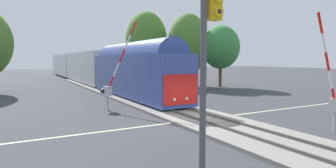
# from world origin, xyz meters

# --- Properties ---
(ground_plane) EXTENTS (220.00, 220.00, 0.00)m
(ground_plane) POSITION_xyz_m (0.00, 0.00, 0.00)
(ground_plane) COLOR #3D3D42
(road_centre_stripe) EXTENTS (44.00, 0.20, 0.01)m
(road_centre_stripe) POSITION_xyz_m (0.00, 0.00, 0.00)
(road_centre_stripe) COLOR beige
(road_centre_stripe) RESTS_ON ground
(railway_track) EXTENTS (4.40, 80.00, 0.32)m
(railway_track) POSITION_xyz_m (0.00, 0.00, 0.10)
(railway_track) COLOR gray
(railway_track) RESTS_ON ground
(commuter_train) EXTENTS (3.04, 60.84, 5.16)m
(commuter_train) POSITION_xyz_m (0.00, 30.82, 2.74)
(commuter_train) COLOR #384C93
(commuter_train) RESTS_ON railway_track
(crossing_gate_near) EXTENTS (2.35, 0.40, 6.02)m
(crossing_gate_near) POSITION_xyz_m (4.02, -6.01, 1.95)
(crossing_gate_near) COLOR #B7B7BC
(crossing_gate_near) RESTS_ON ground
(crossing_gate_far) EXTENTS (2.94, 0.40, 6.75)m
(crossing_gate_far) POSITION_xyz_m (-3.90, 6.01, 2.13)
(crossing_gate_far) COLOR #B7B7BC
(crossing_gate_far) RESTS_ON ground
(traffic_signal_near_left) EXTENTS (0.53, 0.38, 6.01)m
(traffic_signal_near_left) POSITION_xyz_m (-6.15, -8.95, 4.01)
(traffic_signal_near_left) COLOR #4C4C51
(traffic_signal_near_left) RESTS_ON ground
(oak_far_right) EXTENTS (5.69, 5.69, 10.29)m
(oak_far_right) POSITION_xyz_m (11.53, 19.35, 5.98)
(oak_far_right) COLOR #4C3828
(oak_far_right) RESTS_ON ground
(maple_right_background) EXTENTS (5.19, 5.19, 8.47)m
(maple_right_background) POSITION_xyz_m (14.81, 16.14, 5.48)
(maple_right_background) COLOR brown
(maple_right_background) RESTS_ON ground
(elm_centre_background) EXTENTS (6.18, 6.18, 10.86)m
(elm_centre_background) POSITION_xyz_m (7.13, 23.86, 6.42)
(elm_centre_background) COLOR brown
(elm_centre_background) RESTS_ON ground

